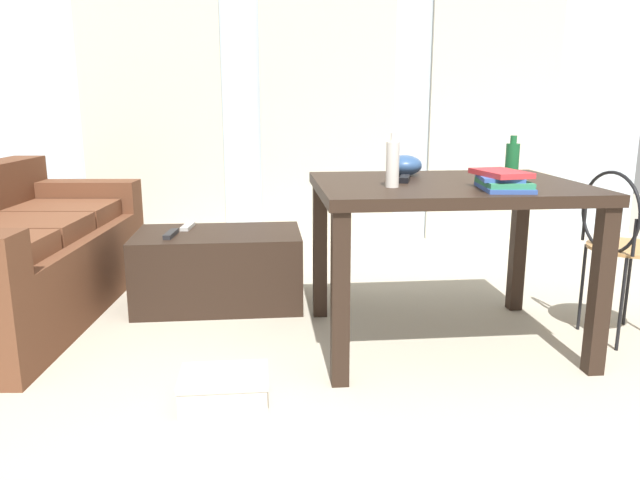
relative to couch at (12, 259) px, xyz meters
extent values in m
plane|color=#B2A893|center=(1.85, -0.50, -0.31)|extent=(8.58, 8.58, 0.00)
cube|color=silver|center=(1.85, 1.69, 0.95)|extent=(5.29, 0.10, 2.53)
cube|color=beige|center=(0.50, 1.60, 0.81)|extent=(1.06, 0.03, 2.25)
cube|color=beige|center=(1.85, 1.60, 0.81)|extent=(1.06, 0.03, 2.25)
cube|color=beige|center=(3.20, 1.60, 0.81)|extent=(1.06, 0.03, 2.25)
cube|color=brown|center=(0.04, 0.00, -0.10)|extent=(0.98, 1.84, 0.43)
cube|color=brown|center=(0.11, 0.78, 0.21)|extent=(0.83, 0.28, 0.20)
cube|color=brown|center=(0.13, 0.45, 0.16)|extent=(0.61, 0.49, 0.10)
cube|color=brown|center=(0.09, -0.01, 0.16)|extent=(0.61, 0.49, 0.10)
cube|color=black|center=(1.07, 0.09, -0.11)|extent=(0.91, 0.54, 0.41)
cube|color=black|center=(2.15, -0.56, 0.43)|extent=(1.18, 0.91, 0.05)
cube|color=black|center=(1.61, -0.97, 0.04)|extent=(0.07, 0.07, 0.72)
cube|color=black|center=(2.69, -0.97, 0.04)|extent=(0.07, 0.07, 0.72)
cube|color=black|center=(1.61, -0.15, 0.04)|extent=(0.07, 0.07, 0.72)
cube|color=black|center=(2.69, -0.15, 0.04)|extent=(0.07, 0.07, 0.72)
cylinder|color=#B7844C|center=(3.04, -0.60, 0.13)|extent=(0.39, 0.39, 0.02)
cylinder|color=black|center=(3.16, -0.44, -0.09)|extent=(0.02, 0.02, 0.44)
cylinder|color=black|center=(2.93, -0.76, -0.09)|extent=(0.02, 0.02, 0.44)
cylinder|color=black|center=(2.89, -0.49, -0.09)|extent=(0.02, 0.02, 0.44)
torus|color=black|center=(2.91, -0.62, 0.31)|extent=(0.08, 0.38, 0.39)
cylinder|color=black|center=(2.94, -0.79, 0.23)|extent=(0.02, 0.02, 0.17)
cylinder|color=black|center=(2.88, -0.46, 0.23)|extent=(0.02, 0.02, 0.17)
cylinder|color=#195B2D|center=(2.46, -0.53, 0.54)|extent=(0.06, 0.06, 0.17)
cylinder|color=#195B2D|center=(2.46, -0.53, 0.64)|extent=(0.03, 0.03, 0.04)
cylinder|color=beige|center=(1.87, -0.71, 0.55)|extent=(0.06, 0.06, 0.19)
cylinder|color=beige|center=(1.87, -0.71, 0.66)|extent=(0.02, 0.02, 0.04)
ellipsoid|color=#2D4C7A|center=(2.01, -0.31, 0.50)|extent=(0.17, 0.17, 0.10)
cube|color=#33519E|center=(2.31, -0.82, 0.46)|extent=(0.22, 0.30, 0.02)
cube|color=#2D7F56|center=(2.31, -0.82, 0.48)|extent=(0.20, 0.27, 0.02)
cube|color=#33519E|center=(2.30, -0.81, 0.50)|extent=(0.20, 0.25, 0.02)
cube|color=red|center=(2.30, -0.81, 0.52)|extent=(0.20, 0.28, 0.02)
cube|color=black|center=(1.96, -0.53, 0.47)|extent=(0.08, 0.15, 0.03)
cube|color=#B7B7B2|center=(0.89, 0.22, 0.11)|extent=(0.07, 0.19, 0.02)
cube|color=#232326|center=(0.83, 0.02, 0.11)|extent=(0.06, 0.19, 0.02)
cube|color=beige|center=(1.16, -1.09, -0.26)|extent=(0.32, 0.23, 0.10)
cube|color=beige|center=(1.16, -1.09, -0.20)|extent=(0.33, 0.24, 0.02)
camera|label=1|loc=(1.31, -3.21, 0.81)|focal=33.94mm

